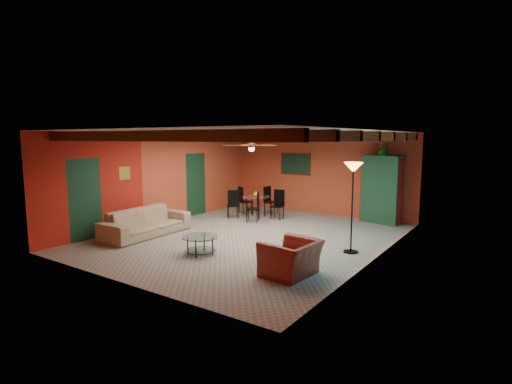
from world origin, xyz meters
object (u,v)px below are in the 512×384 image
Objects in this scene: sofa at (146,222)px; floor_lamp at (352,208)px; coffee_table at (200,245)px; vase at (256,186)px; armchair at (291,258)px; potted_plant at (383,148)px; dining_table at (256,203)px; armoire at (381,190)px.

sofa is 1.20× the size of floor_lamp.
coffee_table is 4.45× the size of vase.
potted_plant is (-0.08, 5.68, 1.90)m from armchair.
vase is at bearing -157.12° from potted_plant.
sofa is 5.28m from floor_lamp.
dining_table reaches higher than coffee_table.
armoire is 3.87m from vase.
floor_lamp is (0.37, 2.06, 0.68)m from armchair.
floor_lamp is (4.02, -2.12, 0.55)m from dining_table.
armchair is at bearing -99.01° from sofa.
armchair is (4.64, -0.54, -0.03)m from sofa.
armchair is 1.93× the size of potted_plant.
sofa is 2.38m from coffee_table.
armoire is (4.56, 5.14, 0.63)m from sofa.
coffee_table is 3.45m from floor_lamp.
armoire is at bearing 97.08° from floor_lamp.
sofa is 6.90m from armoire.
armchair is 6.00m from potted_plant.
vase is (-4.02, 2.12, 0.01)m from floor_lamp.
potted_plant reaches higher than dining_table.
dining_table is 9.87× the size of vase.
sofa is 7.13m from potted_plant.
sofa is 4.62× the size of potted_plant.
floor_lamp is at bearing -27.77° from dining_table.
sofa is at bearing -105.29° from dining_table.
coffee_table is (2.32, -0.48, -0.15)m from sofa.
coffee_table is at bearing -72.14° from dining_table.
potted_plant is (-0.45, 3.62, 1.22)m from floor_lamp.
armoire reaches higher than sofa.
coffee_table is at bearing -104.12° from sofa.
armchair is 0.50× the size of floor_lamp.
potted_plant is (2.24, 5.63, 2.03)m from coffee_table.
vase reaches higher than coffee_table.
potted_plant reaches higher than coffee_table.
sofa is 1.35× the size of dining_table.
sofa reaches higher than coffee_table.
floor_lamp is 11.16× the size of vase.
armoire is (2.24, 5.63, 0.78)m from coffee_table.
coffee_table is 6.39m from potted_plant.
floor_lamp reaches higher than coffee_table.
armoire is 3.65m from floor_lamp.
armoire is 0.97× the size of floor_lamp.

